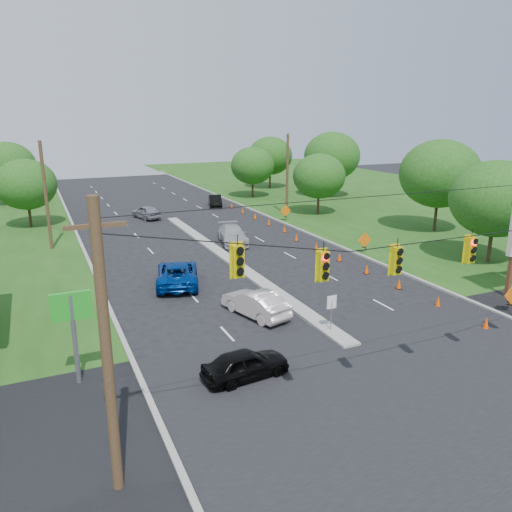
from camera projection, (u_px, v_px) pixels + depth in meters
name	position (u px, v px, depth m)	size (l,w,h in m)	color
ground	(408.00, 388.00, 20.83)	(160.00, 160.00, 0.00)	black
grass_right	(510.00, 228.00, 50.17)	(40.00, 160.00, 0.06)	#1E4714
cross_street	(408.00, 388.00, 20.83)	(160.00, 14.00, 0.02)	black
curb_left	(82.00, 246.00, 43.20)	(0.25, 110.00, 0.16)	gray
curb_right	(288.00, 226.00, 51.13)	(0.25, 110.00, 0.16)	gray
median	(228.00, 259.00, 39.26)	(1.00, 34.00, 0.18)	gray
median_sign	(332.00, 306.00, 25.69)	(0.55, 0.06, 2.05)	gray
signal_span	(436.00, 282.00, 18.57)	(25.60, 0.32, 9.00)	#422D1C
utility_pole_far_left	(46.00, 196.00, 41.02)	(0.28, 0.28, 9.00)	#422D1C
utility_pole_far_right	(287.00, 175.00, 55.23)	(0.28, 0.28, 9.00)	#422D1C
cone_0	(486.00, 323.00, 26.41)	(0.32, 0.32, 0.70)	#FF4A00
cone_1	(438.00, 301.00, 29.49)	(0.32, 0.32, 0.70)	#FF4A00
cone_2	(399.00, 284.00, 32.56)	(0.32, 0.32, 0.70)	#FF4A00
cone_3	(367.00, 269.00, 35.63)	(0.32, 0.32, 0.70)	#FF4A00
cone_4	(340.00, 257.00, 38.71)	(0.32, 0.32, 0.70)	#FF4A00
cone_5	(316.00, 246.00, 41.78)	(0.32, 0.32, 0.70)	#FF4A00
cone_6	(296.00, 237.00, 44.85)	(0.32, 0.32, 0.70)	#FF4A00
cone_7	(284.00, 229.00, 48.16)	(0.32, 0.32, 0.70)	#FF4A00
cone_8	(269.00, 222.00, 51.23)	(0.32, 0.32, 0.70)	#FF4A00
cone_9	(255.00, 216.00, 54.31)	(0.32, 0.32, 0.70)	#FF4A00
cone_10	(243.00, 210.00, 57.38)	(0.32, 0.32, 0.70)	#FF4A00
cone_11	(232.00, 206.00, 60.45)	(0.32, 0.32, 0.70)	#FF4A00
work_sign_1	(365.00, 241.00, 40.57)	(1.27, 0.58, 1.37)	black
work_sign_2	(286.00, 211.00, 52.86)	(1.27, 0.58, 1.37)	black
tree_5	(26.00, 184.00, 49.26)	(5.88, 5.88, 6.86)	black
tree_6	(7.00, 165.00, 61.48)	(6.72, 6.72, 7.84)	black
tree_7	(496.00, 199.00, 37.08)	(6.72, 6.72, 7.84)	black
tree_8	(440.00, 174.00, 47.26)	(7.56, 7.56, 8.82)	black
tree_9	(319.00, 176.00, 55.78)	(5.88, 5.88, 6.86)	black
tree_10	(332.00, 156.00, 67.36)	(7.56, 7.56, 8.82)	black
tree_11	(270.00, 156.00, 75.62)	(6.72, 6.72, 7.84)	black
tree_12	(253.00, 166.00, 67.28)	(5.88, 5.88, 6.86)	black
black_sedan	(246.00, 364.00, 21.43)	(1.55, 3.86, 1.32)	black
white_sedan	(255.00, 303.00, 28.12)	(1.57, 4.50, 1.48)	beige
blue_pickup	(177.00, 273.00, 33.25)	(2.65, 5.74, 1.60)	navy
silver_car_far	(233.00, 235.00, 43.98)	(2.16, 5.30, 1.54)	#A8A8A8
silver_car_oncoming	(146.00, 212.00, 54.46)	(1.73, 4.31, 1.47)	gray
dark_car_receding	(215.00, 201.00, 61.73)	(1.48, 4.25, 1.40)	black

